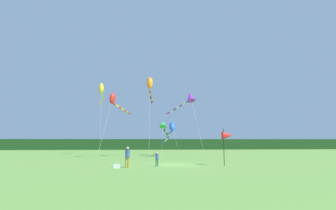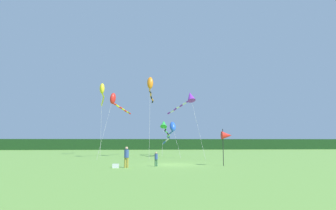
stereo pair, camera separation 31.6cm
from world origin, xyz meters
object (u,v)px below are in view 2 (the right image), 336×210
kite_purple (189,98)px  kite_red (115,100)px  banner_flag_pole (227,136)px  person_child (156,158)px  kite_orange (150,86)px  kite_blue (172,129)px  kite_yellow (102,91)px  kite_green (164,126)px  cooler_box (116,166)px  person_adult (126,156)px

kite_purple → kite_red: size_ratio=1.01×
banner_flag_pole → person_child: bearing=-179.4°
kite_orange → kite_blue: bearing=43.3°
kite_blue → kite_yellow: kite_yellow is taller
person_child → kite_red: bearing=112.5°
person_child → kite_green: kite_green is taller
person_child → kite_blue: kite_blue is taller
banner_flag_pole → kite_orange: 15.68m
kite_blue → kite_purple: bearing=-69.9°
banner_flag_pole → kite_blue: bearing=102.4°
person_child → kite_yellow: bearing=112.6°
cooler_box → banner_flag_pole: size_ratio=0.16×
kite_yellow → kite_red: bearing=-67.4°
banner_flag_pole → kite_yellow: (-13.83, 18.46, 7.22)m
kite_purple → kite_blue: 6.31m
person_adult → banner_flag_pole: size_ratio=0.52×
cooler_box → kite_purple: (7.71, 11.85, 7.36)m
person_adult → kite_blue: (5.14, 16.46, 2.88)m
kite_blue → kite_yellow: size_ratio=1.02×
banner_flag_pole → kite_purple: 11.85m
kite_blue → kite_red: bearing=-156.3°
cooler_box → banner_flag_pole: banner_flag_pole is taller
cooler_box → banner_flag_pole: bearing=7.4°
kite_red → kite_orange: kite_orange is taller
person_child → kite_purple: size_ratio=0.14×
kite_yellow → kite_blue: bearing=-16.2°
cooler_box → kite_yellow: (-4.47, 19.67, 9.63)m
kite_orange → kite_red: bearing=-174.4°
banner_flag_pole → kite_red: (-11.15, 12.02, 4.77)m
cooler_box → kite_red: kite_red is taller
kite_green → person_child: bearing=-95.9°
kite_blue → kite_yellow: 12.41m
person_adult → kite_green: (4.23, 18.75, 3.47)m
kite_orange → banner_flag_pole: bearing=-62.4°
kite_green → kite_orange: size_ratio=0.87×
cooler_box → kite_red: bearing=97.7°
cooler_box → kite_blue: size_ratio=0.04×
person_child → kite_blue: 16.03m
person_adult → kite_orange: bearing=81.5°
kite_orange → kite_yellow: (-7.30, 5.99, 0.33)m
cooler_box → kite_purple: size_ratio=0.06×
kite_purple → kite_blue: kite_purple is taller
person_child → kite_yellow: (-7.70, 18.52, 9.12)m
kite_green → kite_blue: 2.53m
kite_purple → kite_red: (-9.50, 1.39, -0.18)m
kite_purple → kite_blue: (-1.75, 4.78, -3.72)m
person_child → cooler_box: 3.46m
person_child → kite_red: size_ratio=0.14×
person_adult → banner_flag_pole: bearing=6.9°
person_adult → kite_purple: (6.89, 11.68, 6.60)m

